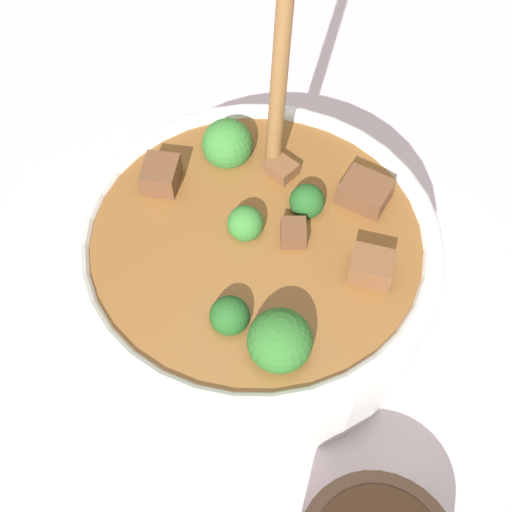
% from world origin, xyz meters
% --- Properties ---
extents(ground_plane, '(4.00, 4.00, 0.00)m').
position_xyz_m(ground_plane, '(0.00, 0.00, 0.00)').
color(ground_plane, silver).
extents(stew_bowl, '(0.27, 0.27, 0.26)m').
position_xyz_m(stew_bowl, '(-0.00, 0.00, 0.05)').
color(stew_bowl, white).
rests_on(stew_bowl, ground_plane).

